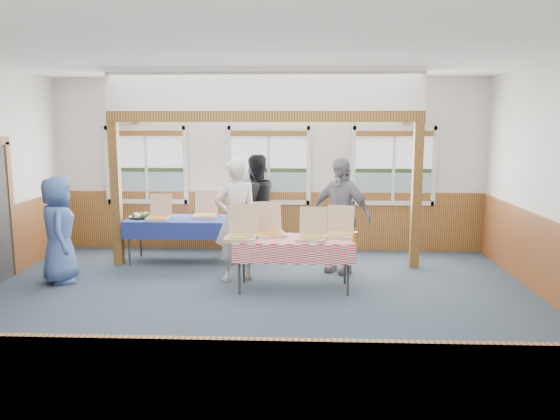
# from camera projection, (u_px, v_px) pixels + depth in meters

# --- Properties ---
(floor) EXTENTS (8.00, 8.00, 0.00)m
(floor) POSITION_uv_depth(u_px,v_px,m) (252.00, 312.00, 6.98)
(floor) COLOR #283441
(floor) RESTS_ON ground
(ceiling) EXTENTS (8.00, 8.00, 0.00)m
(ceiling) POSITION_uv_depth(u_px,v_px,m) (250.00, 54.00, 6.46)
(ceiling) COLOR white
(ceiling) RESTS_ON wall_back
(wall_back) EXTENTS (8.00, 0.00, 8.00)m
(wall_back) POSITION_uv_depth(u_px,v_px,m) (269.00, 165.00, 10.17)
(wall_back) COLOR silver
(wall_back) RESTS_ON floor
(wall_front) EXTENTS (8.00, 0.00, 8.00)m
(wall_front) POSITION_uv_depth(u_px,v_px,m) (195.00, 260.00, 3.27)
(wall_front) COLOR silver
(wall_front) RESTS_ON floor
(wainscot_back) EXTENTS (7.98, 0.05, 1.10)m
(wainscot_back) POSITION_uv_depth(u_px,v_px,m) (269.00, 221.00, 10.31)
(wainscot_back) COLOR brown
(wainscot_back) RESTS_ON floor
(wainscot_front) EXTENTS (7.98, 0.05, 1.10)m
(wainscot_front) POSITION_uv_depth(u_px,v_px,m) (200.00, 420.00, 3.46)
(wainscot_front) COLOR brown
(wainscot_front) RESTS_ON floor
(window_left) EXTENTS (1.56, 0.10, 1.46)m
(window_left) POSITION_uv_depth(u_px,v_px,m) (146.00, 161.00, 10.21)
(window_left) COLOR white
(window_left) RESTS_ON wall_back
(window_mid) EXTENTS (1.56, 0.10, 1.46)m
(window_mid) POSITION_uv_depth(u_px,v_px,m) (269.00, 161.00, 10.11)
(window_mid) COLOR white
(window_mid) RESTS_ON wall_back
(window_right) EXTENTS (1.56, 0.10, 1.46)m
(window_right) POSITION_uv_depth(u_px,v_px,m) (394.00, 162.00, 10.01)
(window_right) COLOR white
(window_right) RESTS_ON wall_back
(post_left) EXTENTS (0.15, 0.15, 2.40)m
(post_left) POSITION_uv_depth(u_px,v_px,m) (116.00, 194.00, 9.16)
(post_left) COLOR #542912
(post_left) RESTS_ON floor
(post_right) EXTENTS (0.15, 0.15, 2.40)m
(post_right) POSITION_uv_depth(u_px,v_px,m) (416.00, 196.00, 8.94)
(post_right) COLOR #542912
(post_right) RESTS_ON floor
(cross_beam) EXTENTS (5.15, 0.18, 0.18)m
(cross_beam) POSITION_uv_depth(u_px,v_px,m) (264.00, 116.00, 8.84)
(cross_beam) COLOR #542912
(cross_beam) RESTS_ON post_left
(table_left) EXTENTS (1.93, 0.88, 0.76)m
(table_left) POSITION_uv_depth(u_px,v_px,m) (184.00, 221.00, 9.42)
(table_left) COLOR #2F2F2F
(table_left) RESTS_ON floor
(table_right) EXTENTS (1.83, 1.15, 0.76)m
(table_right) POSITION_uv_depth(u_px,v_px,m) (294.00, 242.00, 7.83)
(table_right) COLOR #2F2F2F
(table_right) RESTS_ON floor
(pizza_box_a) EXTENTS (0.39, 0.47, 0.41)m
(pizza_box_a) POSITION_uv_depth(u_px,v_px,m) (159.00, 215.00, 9.32)
(pizza_box_a) COLOR tan
(pizza_box_a) RESTS_ON table_left
(pizza_box_b) EXTENTS (0.42, 0.50, 0.43)m
(pizza_box_b) POSITION_uv_depth(u_px,v_px,m) (205.00, 213.00, 9.55)
(pizza_box_b) COLOR tan
(pizza_box_b) RESTS_ON table_left
(pizza_box_c) EXTENTS (0.46, 0.55, 0.47)m
(pizza_box_c) POSITION_uv_depth(u_px,v_px,m) (241.00, 234.00, 7.75)
(pizza_box_c) COLOR tan
(pizza_box_c) RESTS_ON table_right
(pizza_box_d) EXTENTS (0.54, 0.61, 0.47)m
(pizza_box_d) POSITION_uv_depth(u_px,v_px,m) (270.00, 231.00, 8.01)
(pizza_box_d) COLOR tan
(pizza_box_d) RESTS_ON table_right
(pizza_box_e) EXTENTS (0.46, 0.53, 0.44)m
(pizza_box_e) POSITION_uv_depth(u_px,v_px,m) (312.00, 235.00, 7.72)
(pizza_box_e) COLOR tan
(pizza_box_e) RESTS_ON table_right
(pizza_box_f) EXTENTS (0.46, 0.54, 0.43)m
(pizza_box_f) POSITION_uv_depth(u_px,v_px,m) (339.00, 232.00, 7.92)
(pizza_box_f) COLOR tan
(pizza_box_f) RESTS_ON table_right
(veggie_tray) EXTENTS (0.40, 0.40, 0.09)m
(veggie_tray) POSITION_uv_depth(u_px,v_px,m) (141.00, 216.00, 9.44)
(veggie_tray) COLOR black
(veggie_tray) RESTS_ON table_left
(drink_glass) EXTENTS (0.07, 0.07, 0.15)m
(drink_glass) POSITION_uv_depth(u_px,v_px,m) (355.00, 237.00, 7.52)
(drink_glass) COLOR #9A5D19
(drink_glass) RESTS_ON table_right
(woman_white) EXTENTS (0.81, 0.70, 1.89)m
(woman_white) POSITION_uv_depth(u_px,v_px,m) (236.00, 220.00, 8.24)
(woman_white) COLOR silver
(woman_white) RESTS_ON floor
(woman_black) EXTENTS (1.12, 1.07, 1.83)m
(woman_black) POSITION_uv_depth(u_px,v_px,m) (255.00, 205.00, 9.89)
(woman_black) COLOR black
(woman_black) RESTS_ON floor
(man_blue) EXTENTS (0.78, 0.93, 1.61)m
(man_blue) POSITION_uv_depth(u_px,v_px,m) (59.00, 230.00, 8.16)
(man_blue) COLOR #3C5897
(man_blue) RESTS_ON floor
(person_grey) EXTENTS (1.15, 0.99, 1.85)m
(person_grey) POSITION_uv_depth(u_px,v_px,m) (340.00, 215.00, 8.71)
(person_grey) COLOR slate
(person_grey) RESTS_ON floor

